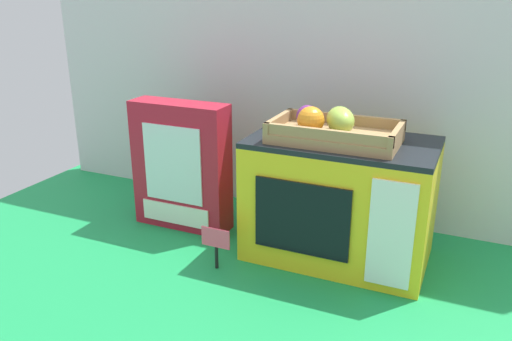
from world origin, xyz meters
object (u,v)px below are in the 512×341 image
at_px(food_groups_crate, 331,130).
at_px(price_sign, 216,242).
at_px(toy_microwave, 340,199).
at_px(cookie_set_box, 181,166).

distance_m(food_groups_crate, price_sign, 0.36).
height_order(food_groups_crate, price_sign, food_groups_crate).
bearing_deg(toy_microwave, food_groups_crate, -132.14).
xyz_separation_m(food_groups_crate, cookie_set_box, (-0.40, 0.02, -0.15)).
distance_m(toy_microwave, cookie_set_box, 0.42).
bearing_deg(food_groups_crate, price_sign, -144.65).
xyz_separation_m(food_groups_crate, price_sign, (-0.21, -0.15, -0.25)).
bearing_deg(cookie_set_box, food_groups_crate, -2.44).
relative_size(toy_microwave, price_sign, 4.13).
relative_size(toy_microwave, cookie_set_box, 1.23).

